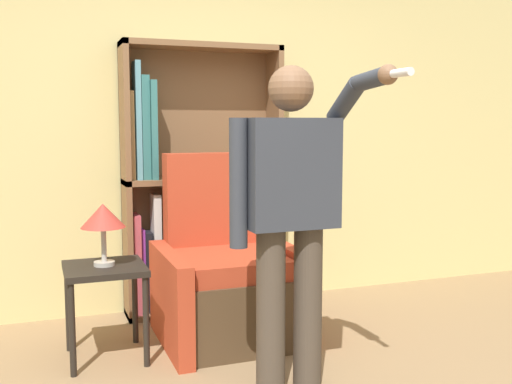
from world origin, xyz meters
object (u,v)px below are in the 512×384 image
at_px(armchair, 226,281).
at_px(person_standing, 291,206).
at_px(bookcase, 186,185).
at_px(side_table, 105,281).
at_px(table_lamp, 103,218).

bearing_deg(armchair, person_standing, -85.48).
bearing_deg(person_standing, bookcase, 96.69).
distance_m(armchair, person_standing, 1.07).
bearing_deg(bookcase, side_table, -132.75).
xyz_separation_m(person_standing, table_lamp, (-0.85, 0.77, -0.13)).
distance_m(person_standing, side_table, 1.25).
bearing_deg(table_lamp, armchair, 8.34).
xyz_separation_m(side_table, table_lamp, (0.00, 0.00, 0.37)).
xyz_separation_m(bookcase, side_table, (-0.67, -0.73, -0.47)).
height_order(bookcase, person_standing, bookcase).
bearing_deg(bookcase, person_standing, -83.31).
relative_size(side_table, table_lamp, 1.54).
relative_size(bookcase, person_standing, 1.17).
height_order(armchair, table_lamp, armchair).
xyz_separation_m(bookcase, armchair, (0.11, -0.61, -0.57)).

